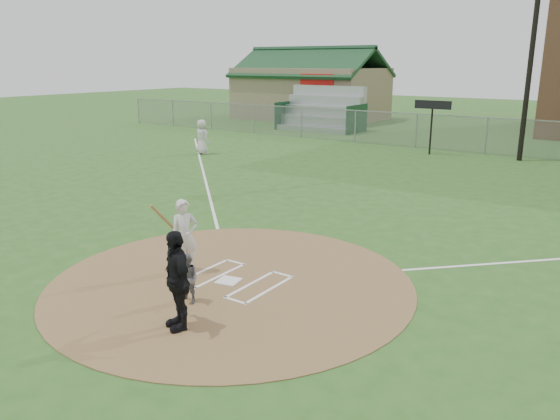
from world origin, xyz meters
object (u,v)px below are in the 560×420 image
Objects in this scene: home_plate at (228,281)px; batter_at_plate at (185,236)px; umpire at (177,280)px; catcher at (188,279)px; ondeck_player at (202,137)px.

batter_at_plate reaches higher than home_plate.
umpire is at bearing -48.74° from batter_at_plate.
catcher is at bearing -44.47° from batter_at_plate.
home_plate is 1.54m from batter_at_plate.
batter_at_plate is at bearing 140.19° from ondeck_player.
home_plate is 0.46× the size of catcher.
ondeck_player is (-13.50, 15.50, -0.05)m from umpire.
catcher is 1.19m from umpire.
batter_at_plate is (-1.90, 2.17, -0.07)m from umpire.
ondeck_player reaches higher than catcher.
umpire reaches higher than batter_at_plate.
catcher is at bearing 140.60° from ondeck_player.
umpire is (0.65, -2.26, 0.96)m from home_plate.
umpire is at bearing -54.10° from catcher.
home_plate is 18.47m from ondeck_player.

